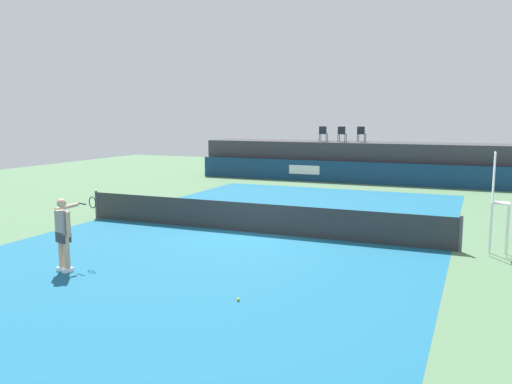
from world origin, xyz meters
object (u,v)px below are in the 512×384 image
object	(u,v)px
spectator_chair_center	(361,133)
net_post_near	(97,204)
tennis_ball	(238,299)
spectator_chair_far_left	(323,133)
umpire_chair	(497,196)
spectator_chair_left	(342,133)
net_post_far	(461,234)
tennis_player	(64,232)

from	to	relation	value
spectator_chair_center	net_post_near	world-z (taller)	spectator_chair_center
net_post_near	tennis_ball	xyz separation A→B (m)	(8.45, -5.93, -0.46)
spectator_chair_far_left	net_post_near	world-z (taller)	spectator_chair_far_left
spectator_chair_far_left	net_post_near	size ratio (longest dim) A/B	0.89
umpire_chair	tennis_ball	distance (m)	7.77
spectator_chair_far_left	umpire_chair	bearing A→B (deg)	-59.00
umpire_chair	spectator_chair_far_left	bearing A→B (deg)	121.00
umpire_chair	tennis_ball	size ratio (longest dim) A/B	40.59
spectator_chair_far_left	spectator_chair_left	bearing A→B (deg)	1.31
net_post_near	spectator_chair_left	bearing A→B (deg)	70.33
umpire_chair	net_post_far	size ratio (longest dim) A/B	2.76
tennis_ball	tennis_player	bearing A→B (deg)	176.73
net_post_far	spectator_chair_far_left	bearing A→B (deg)	118.61
tennis_player	tennis_ball	size ratio (longest dim) A/B	26.03
spectator_chair_far_left	tennis_ball	bearing A→B (deg)	-78.63
spectator_chair_far_left	tennis_ball	distance (m)	21.47
spectator_chair_far_left	tennis_ball	xyz separation A→B (m)	(4.20, -20.88, -2.66)
net_post_far	spectator_chair_left	bearing A→B (deg)	115.19
spectator_chair_center	tennis_ball	world-z (taller)	spectator_chair_center
spectator_chair_left	net_post_far	bearing A→B (deg)	-64.81
spectator_chair_far_left	tennis_player	world-z (taller)	spectator_chair_far_left
spectator_chair_center	tennis_ball	xyz separation A→B (m)	(2.07, -21.38, -2.66)
spectator_chair_center	tennis_player	xyz separation A→B (m)	(-2.62, -21.11, -1.73)
spectator_chair_far_left	spectator_chair_center	distance (m)	2.19
spectator_chair_left	spectator_chair_center	size ratio (longest dim) A/B	1.00
net_post_far	tennis_player	size ratio (longest dim) A/B	0.56
spectator_chair_far_left	net_post_near	distance (m)	15.70
net_post_far	tennis_ball	xyz separation A→B (m)	(-3.95, -5.93, -0.46)
umpire_chair	tennis_player	xyz separation A→B (m)	(-9.47, -5.66, -0.63)
spectator_chair_left	net_post_far	size ratio (longest dim) A/B	0.89
spectator_chair_left	umpire_chair	distance (m)	16.96
net_post_far	tennis_player	bearing A→B (deg)	-146.76
tennis_ball	net_post_near	bearing A→B (deg)	144.92
net_post_far	spectator_chair_center	bearing A→B (deg)	111.30
spectator_chair_far_left	spectator_chair_center	xyz separation A→B (m)	(2.13, 0.50, 0.00)
spectator_chair_left	tennis_ball	world-z (taller)	spectator_chair_left
spectator_chair_center	net_post_near	size ratio (longest dim) A/B	0.89
spectator_chair_center	umpire_chair	distance (m)	16.94
umpire_chair	net_post_far	xyz separation A→B (m)	(-0.83, 0.01, -1.09)
umpire_chair	spectator_chair_left	bearing A→B (deg)	117.74
spectator_chair_center	net_post_far	distance (m)	16.73
spectator_chair_far_left	net_post_far	size ratio (longest dim) A/B	0.89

